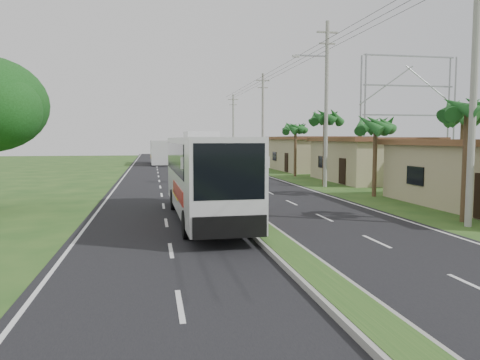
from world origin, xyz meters
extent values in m
plane|color=#23491B|center=(0.00, 0.00, 0.00)|extent=(180.00, 180.00, 0.00)
cube|color=black|center=(0.00, 20.00, 0.01)|extent=(14.00, 160.00, 0.02)
cube|color=gray|center=(0.00, 20.00, 0.10)|extent=(1.20, 160.00, 0.17)
cube|color=#23491B|center=(0.00, 20.00, 0.18)|extent=(0.95, 160.00, 0.02)
cube|color=silver|center=(-6.70, 20.00, 0.00)|extent=(0.12, 160.00, 0.01)
cube|color=silver|center=(6.70, 20.00, 0.00)|extent=(0.12, 160.00, 0.01)
cube|color=tan|center=(14.00, 22.00, 1.68)|extent=(7.00, 10.00, 3.35)
cube|color=#5D2C20|center=(14.00, 22.00, 3.51)|extent=(7.60, 10.60, 0.32)
cube|color=tan|center=(14.00, 36.00, 1.75)|extent=(8.00, 11.00, 3.50)
cube|color=#5D2C20|center=(14.00, 36.00, 3.66)|extent=(8.60, 11.60, 0.32)
cylinder|color=#473321|center=(9.00, 3.00, 2.50)|extent=(0.26, 0.26, 5.00)
cylinder|color=#473321|center=(9.40, 12.00, 2.30)|extent=(0.26, 0.26, 4.60)
cylinder|color=#473321|center=(8.80, 19.00, 2.70)|extent=(0.26, 0.26, 5.40)
cylinder|color=#473321|center=(9.30, 28.00, 2.40)|extent=(0.26, 0.26, 4.80)
cylinder|color=#473321|center=(17.50, 15.00, 2.60)|extent=(0.26, 0.26, 5.20)
sphere|color=#143E10|center=(-10.80, 9.00, 4.90)|extent=(3.40, 3.40, 3.40)
cylinder|color=gray|center=(8.50, 2.00, 5.50)|extent=(0.28, 0.28, 11.00)
cylinder|color=gray|center=(8.50, 18.00, 6.00)|extent=(0.28, 0.28, 12.00)
cube|color=gray|center=(8.50, 18.00, 11.20)|extent=(1.60, 0.12, 0.12)
cube|color=gray|center=(8.50, 18.00, 10.40)|extent=(1.20, 0.10, 0.10)
cube|color=gray|center=(7.30, 18.00, 9.50)|extent=(2.40, 0.10, 0.10)
cylinder|color=gray|center=(8.50, 38.00, 5.50)|extent=(0.28, 0.28, 11.00)
cube|color=gray|center=(8.50, 38.00, 10.20)|extent=(1.60, 0.12, 0.12)
cube|color=gray|center=(8.50, 38.00, 9.40)|extent=(1.20, 0.10, 0.10)
cylinder|color=gray|center=(8.50, 58.00, 5.25)|extent=(0.28, 0.28, 10.50)
cube|color=gray|center=(8.50, 58.00, 9.70)|extent=(1.60, 0.12, 0.12)
cube|color=gray|center=(8.50, 58.00, 8.90)|extent=(1.20, 0.10, 0.10)
cylinder|color=gray|center=(17.00, 29.50, 6.00)|extent=(0.18, 0.18, 12.00)
cylinder|color=gray|center=(27.00, 29.50, 6.00)|extent=(0.18, 0.18, 12.00)
cylinder|color=gray|center=(17.00, 30.50, 6.00)|extent=(0.18, 0.18, 12.00)
cylinder|color=gray|center=(27.00, 30.50, 6.00)|extent=(0.18, 0.18, 12.00)
cube|color=gray|center=(22.00, 30.00, 6.00)|extent=(10.00, 0.14, 0.14)
cube|color=gray|center=(22.00, 30.00, 9.00)|extent=(10.00, 0.14, 0.14)
cube|color=gray|center=(22.00, 30.00, 12.00)|extent=(10.00, 0.14, 0.14)
cube|color=silver|center=(-1.81, 5.51, 2.02)|extent=(2.74, 12.03, 3.14)
cube|color=black|center=(-1.83, 6.11, 2.71)|extent=(2.74, 9.63, 1.26)
cube|color=black|center=(-1.69, -0.42, 2.52)|extent=(2.25, 0.19, 1.76)
cube|color=#A7140D|center=(-1.79, 4.31, 1.39)|extent=(2.65, 5.24, 0.55)
cube|color=yellow|center=(-1.82, 5.81, 1.14)|extent=(2.61, 3.05, 0.25)
cube|color=silver|center=(-1.84, 6.70, 3.73)|extent=(1.45, 2.42, 0.28)
cylinder|color=black|center=(-2.86, 1.69, 0.52)|extent=(0.34, 1.04, 1.04)
cylinder|color=black|center=(-0.61, 1.74, 0.52)|extent=(0.34, 1.04, 1.04)
cylinder|color=black|center=(-3.01, 8.68, 0.52)|extent=(0.34, 1.04, 1.04)
cylinder|color=black|center=(-0.75, 8.72, 0.52)|extent=(0.34, 1.04, 1.04)
cube|color=silver|center=(-3.01, 52.19, 1.75)|extent=(2.69, 11.55, 3.20)
cube|color=black|center=(-3.01, 52.69, 2.71)|extent=(2.69, 8.55, 1.09)
cube|color=orange|center=(-2.99, 51.18, 1.14)|extent=(2.64, 5.55, 0.35)
cylinder|color=black|center=(-4.03, 47.41, 0.48)|extent=(0.32, 0.97, 0.96)
cylinder|color=black|center=(-1.83, 47.45, 0.48)|extent=(0.32, 0.97, 0.96)
cylinder|color=black|center=(-4.18, 56.42, 0.48)|extent=(0.32, 0.97, 0.96)
cylinder|color=black|center=(-1.97, 56.46, 0.48)|extent=(0.32, 0.97, 0.96)
imported|color=black|center=(-2.00, 5.37, 0.47)|extent=(1.58, 0.47, 0.95)
imported|color=maroon|center=(-2.00, 5.37, 1.45)|extent=(0.66, 0.44, 1.79)
camera|label=1|loc=(-4.02, -14.67, 3.52)|focal=35.00mm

